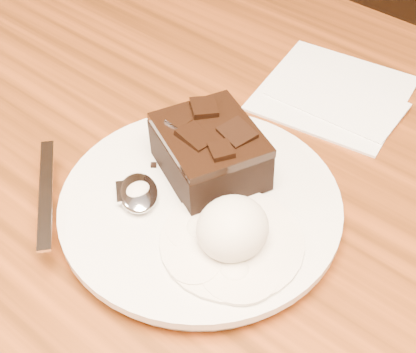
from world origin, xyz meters
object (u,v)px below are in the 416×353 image
Objects in this scene: spoon at (138,194)px; plate at (200,208)px; napkin at (333,92)px; ice_cream_scoop at (233,228)px; brownie at (210,155)px.

plate is at bearing -11.28° from spoon.
plate is 1.65× the size of napkin.
ice_cream_scoop is 0.41× the size of napkin.
plate is 1.28× the size of spoon.
spoon is at bearing -111.60° from brownie.
brownie is (-0.02, 0.03, 0.03)m from plate.
ice_cream_scoop is at bearing -77.79° from napkin.
napkin is at bearing 85.90° from brownie.
napkin is at bearing 102.21° from ice_cream_scoop.
plate is 2.70× the size of brownie.
spoon reaches higher than napkin.
spoon is 0.25m from napkin.
napkin is (-0.00, 0.22, -0.01)m from plate.
spoon is at bearing -142.11° from plate.
ice_cream_scoop is at bearing -37.89° from brownie.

